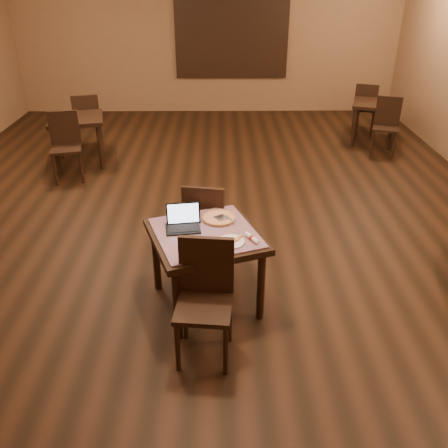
{
  "coord_description": "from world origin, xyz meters",
  "views": [
    {
      "loc": [
        0.23,
        -5.48,
        2.8
      ],
      "look_at": [
        0.27,
        -1.88,
        0.85
      ],
      "focal_mm": 38.0,
      "sensor_mm": 36.0,
      "label": 1
    }
  ],
  "objects_px": {
    "chair_main_far": "(206,221)",
    "other_table_b_chair_far": "(87,120)",
    "other_table_b": "(77,125)",
    "chair_main_near": "(205,293)",
    "laptop": "(183,222)",
    "other_table_a_chair_far": "(365,106)",
    "other_table_a": "(376,109)",
    "other_table_b_chair_near": "(66,142)",
    "tiled_table": "(206,242)",
    "pizza_pan": "(219,219)",
    "other_table_a_chair_near": "(386,123)"
  },
  "relations": [
    {
      "from": "chair_main_far",
      "to": "other_table_b_chair_far",
      "type": "bearing_deg",
      "value": -49.54
    },
    {
      "from": "chair_main_far",
      "to": "other_table_b",
      "type": "distance_m",
      "value": 3.7
    },
    {
      "from": "chair_main_near",
      "to": "laptop",
      "type": "xyz_separation_m",
      "value": [
        -0.21,
        0.71,
        0.25
      ]
    },
    {
      "from": "chair_main_far",
      "to": "other_table_b",
      "type": "relative_size",
      "value": 0.98
    },
    {
      "from": "chair_main_near",
      "to": "other_table_a_chair_far",
      "type": "bearing_deg",
      "value": 69.76
    },
    {
      "from": "chair_main_far",
      "to": "laptop",
      "type": "height_order",
      "value": "laptop"
    },
    {
      "from": "chair_main_far",
      "to": "other_table_b",
      "type": "bearing_deg",
      "value": -44.82
    },
    {
      "from": "chair_main_far",
      "to": "laptop",
      "type": "relative_size",
      "value": 2.92
    },
    {
      "from": "laptop",
      "to": "other_table_a",
      "type": "xyz_separation_m",
      "value": [
        3.1,
        4.56,
        -0.21
      ]
    },
    {
      "from": "chair_main_near",
      "to": "other_table_b_chair_near",
      "type": "bearing_deg",
      "value": 125.93
    },
    {
      "from": "tiled_table",
      "to": "other_table_b_chair_far",
      "type": "bearing_deg",
      "value": 96.66
    },
    {
      "from": "tiled_table",
      "to": "laptop",
      "type": "distance_m",
      "value": 0.27
    },
    {
      "from": "other_table_a",
      "to": "other_table_a_chair_far",
      "type": "height_order",
      "value": "other_table_a_chair_far"
    },
    {
      "from": "other_table_a_chair_far",
      "to": "other_table_b",
      "type": "distance_m",
      "value": 5.21
    },
    {
      "from": "pizza_pan",
      "to": "other_table_a_chair_far",
      "type": "bearing_deg",
      "value": 61.07
    },
    {
      "from": "other_table_b_chair_far",
      "to": "other_table_a",
      "type": "bearing_deg",
      "value": 171.87
    },
    {
      "from": "chair_main_far",
      "to": "other_table_b",
      "type": "xyz_separation_m",
      "value": [
        -2.09,
        3.05,
        0.09
      ]
    },
    {
      "from": "other_table_b",
      "to": "other_table_b_chair_far",
      "type": "height_order",
      "value": "other_table_b_chair_far"
    },
    {
      "from": "pizza_pan",
      "to": "other_table_a_chair_far",
      "type": "height_order",
      "value": "other_table_a_chair_far"
    },
    {
      "from": "laptop",
      "to": "other_table_b",
      "type": "height_order",
      "value": "laptop"
    },
    {
      "from": "tiled_table",
      "to": "chair_main_near",
      "type": "height_order",
      "value": "chair_main_near"
    },
    {
      "from": "other_table_a",
      "to": "other_table_b_chair_near",
      "type": "distance_m",
      "value": 5.27
    },
    {
      "from": "other_table_a_chair_near",
      "to": "other_table_b",
      "type": "relative_size",
      "value": 0.96
    },
    {
      "from": "other_table_b",
      "to": "other_table_a_chair_near",
      "type": "bearing_deg",
      "value": -7.89
    },
    {
      "from": "other_table_a_chair_far",
      "to": "other_table_b_chair_near",
      "type": "relative_size",
      "value": 0.95
    },
    {
      "from": "pizza_pan",
      "to": "other_table_b_chair_far",
      "type": "distance_m",
      "value": 4.57
    },
    {
      "from": "other_table_a_chair_far",
      "to": "other_table_b_chair_far",
      "type": "distance_m",
      "value": 5.05
    },
    {
      "from": "other_table_a_chair_near",
      "to": "other_table_a",
      "type": "bearing_deg",
      "value": 111.49
    },
    {
      "from": "chair_main_near",
      "to": "laptop",
      "type": "bearing_deg",
      "value": 112.3
    },
    {
      "from": "chair_main_near",
      "to": "chair_main_far",
      "type": "xyz_separation_m",
      "value": [
        -0.02,
        1.23,
        -0.02
      ]
    },
    {
      "from": "other_table_b",
      "to": "pizza_pan",
      "type": "bearing_deg",
      "value": -69.89
    },
    {
      "from": "laptop",
      "to": "other_table_b",
      "type": "relative_size",
      "value": 0.34
    },
    {
      "from": "tiled_table",
      "to": "other_table_b",
      "type": "xyz_separation_m",
      "value": [
        -2.11,
        3.66,
        -0.03
      ]
    },
    {
      "from": "chair_main_near",
      "to": "laptop",
      "type": "relative_size",
      "value": 3.04
    },
    {
      "from": "tiled_table",
      "to": "other_table_b_chair_far",
      "type": "xyz_separation_m",
      "value": [
        -2.09,
        4.24,
        -0.1
      ]
    },
    {
      "from": "laptop",
      "to": "other_table_b_chair_far",
      "type": "relative_size",
      "value": 0.33
    },
    {
      "from": "pizza_pan",
      "to": "other_table_b_chair_far",
      "type": "bearing_deg",
      "value": 118.9
    },
    {
      "from": "chair_main_far",
      "to": "other_table_a_chair_far",
      "type": "bearing_deg",
      "value": -111.42
    },
    {
      "from": "chair_main_far",
      "to": "laptop",
      "type": "distance_m",
      "value": 0.62
    },
    {
      "from": "chair_main_far",
      "to": "other_table_b_chair_near",
      "type": "bearing_deg",
      "value": -38.75
    },
    {
      "from": "laptop",
      "to": "pizza_pan",
      "type": "distance_m",
      "value": 0.35
    },
    {
      "from": "other_table_a_chair_near",
      "to": "other_table_b_chair_far",
      "type": "relative_size",
      "value": 0.95
    },
    {
      "from": "tiled_table",
      "to": "other_table_a_chair_near",
      "type": "xyz_separation_m",
      "value": [
        2.92,
        4.11,
        -0.13
      ]
    },
    {
      "from": "tiled_table",
      "to": "pizza_pan",
      "type": "relative_size",
      "value": 3.59
    },
    {
      "from": "chair_main_far",
      "to": "other_table_a_chair_near",
      "type": "distance_m",
      "value": 4.56
    },
    {
      "from": "chair_main_near",
      "to": "tiled_table",
      "type": "bearing_deg",
      "value": 96.76
    },
    {
      "from": "other_table_a_chair_near",
      "to": "other_table_b",
      "type": "xyz_separation_m",
      "value": [
        -5.03,
        -0.44,
        0.1
      ]
    },
    {
      "from": "other_table_b_chair_far",
      "to": "tiled_table",
      "type": "bearing_deg",
      "value": 103.27
    },
    {
      "from": "other_table_b_chair_near",
      "to": "other_table_b_chair_far",
      "type": "xyz_separation_m",
      "value": [
        0.04,
        1.16,
        0.0
      ]
    },
    {
      "from": "tiled_table",
      "to": "other_table_a_chair_near",
      "type": "height_order",
      "value": "other_table_a_chair_near"
    }
  ]
}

